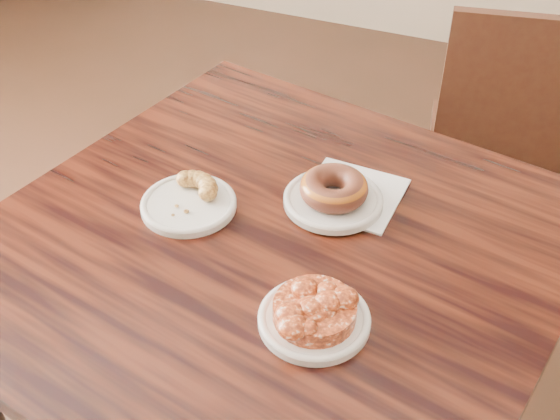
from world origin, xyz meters
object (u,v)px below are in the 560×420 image
at_px(chair_far, 502,149).
at_px(cruller_fragment, 188,195).
at_px(glazed_donut, 334,188).
at_px(cafe_table, 273,382).
at_px(apple_fritter, 315,307).

distance_m(chair_far, cruller_fragment, 1.03).
bearing_deg(cruller_fragment, glazed_donut, 24.46).
height_order(cafe_table, chair_far, chair_far).
distance_m(cafe_table, apple_fritter, 0.45).
height_order(chair_far, glazed_donut, chair_far).
xyz_separation_m(chair_far, apple_fritter, (-0.16, -1.02, 0.33)).
bearing_deg(apple_fritter, cafe_table, 132.43).
bearing_deg(apple_fritter, cruller_fragment, 151.12).
height_order(cafe_table, apple_fritter, apple_fritter).
bearing_deg(chair_far, cruller_fragment, 51.64).
height_order(glazed_donut, cruller_fragment, glazed_donut).
relative_size(glazed_donut, apple_fritter, 0.73).
height_order(apple_fritter, cruller_fragment, apple_fritter).
bearing_deg(cruller_fragment, apple_fritter, -28.88).
relative_size(apple_fritter, cruller_fragment, 1.46).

